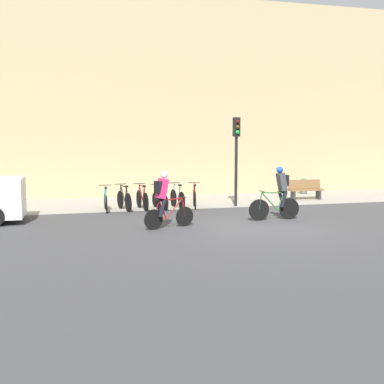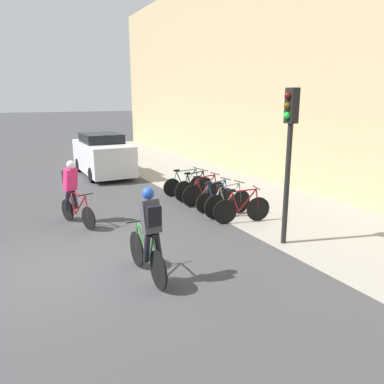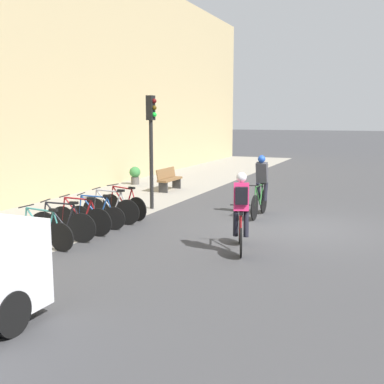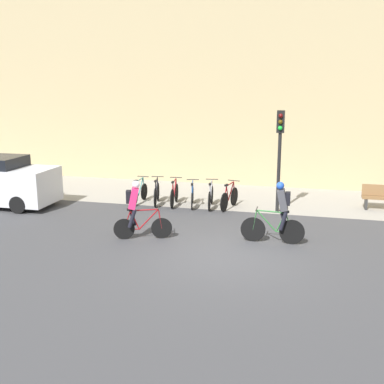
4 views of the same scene
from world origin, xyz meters
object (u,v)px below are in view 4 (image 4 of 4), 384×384
Objects in this scene: parked_bike_3 at (192,196)px; cyclist_pink at (136,208)px; parked_bike_1 at (157,193)px; traffic_light_pole at (280,142)px; parked_bike_2 at (174,194)px; parked_bike_4 at (211,196)px; cyclist_grey at (279,211)px; parked_bike_0 at (139,193)px; parked_bike_5 at (229,198)px.

cyclist_pink is at bearing -99.13° from parked_bike_3.
traffic_light_pole is (4.51, -0.01, 2.06)m from parked_bike_1.
parked_bike_2 reaches higher than parked_bike_4.
cyclist_grey is 1.18× the size of parked_bike_3.
cyclist_grey is at bearing -45.61° from parked_bike_3.
parked_bike_1 and parked_bike_2 have the same top height.
parked_bike_4 is at bearing 71.76° from cyclist_pink.
parked_bike_4 is 3.18m from traffic_light_pole.
cyclist_grey is 4.45m from parked_bike_4.
parked_bike_1 is (0.70, 0.00, 0.02)m from parked_bike_0.
cyclist_grey is 1.11× the size of parked_bike_5.
traffic_light_pole is at bearing 47.35° from cyclist_pink.
parked_bike_4 is (2.09, -0.00, -0.00)m from parked_bike_1.
cyclist_grey reaches higher than cyclist_pink.
parked_bike_4 is at bearing 0.08° from parked_bike_3.
parked_bike_0 is 1.39m from parked_bike_2.
cyclist_pink is 1.04× the size of parked_bike_2.
cyclist_pink reaches higher than parked_bike_3.
traffic_light_pole is at bearing 94.81° from cyclist_grey.
cyclist_pink is 1.05× the size of parked_bike_0.
parked_bike_5 is (2.05, 4.12, -0.54)m from cyclist_pink.
parked_bike_1 reaches higher than parked_bike_4.
parked_bike_5 is (0.69, -0.00, -0.01)m from parked_bike_4.
parked_bike_5 is (2.09, -0.00, -0.01)m from parked_bike_2.
parked_bike_1 is 1.05× the size of parked_bike_3.
parked_bike_4 is (0.69, 0.00, 0.03)m from parked_bike_3.
traffic_light_pole is at bearing -0.24° from parked_bike_4.
parked_bike_0 reaches higher than parked_bike_3.
parked_bike_4 is at bearing 179.76° from traffic_light_pole.
traffic_light_pole reaches higher than parked_bike_1.
cyclist_pink is 0.96× the size of cyclist_grey.
parked_bike_0 is at bearing -179.98° from parked_bike_5.
parked_bike_5 is (3.48, 0.00, 0.01)m from parked_bike_0.
parked_bike_1 is at bearing 0.15° from parked_bike_0.
parked_bike_5 is (-2.02, 3.49, -0.54)m from cyclist_grey.
parked_bike_1 is at bearing 179.97° from parked_bike_2.
traffic_light_pole reaches higher than parked_bike_5.
cyclist_pink is 4.12m from cyclist_grey.
parked_bike_3 is at bearing -0.06° from parked_bike_1.
parked_bike_4 is 0.69m from parked_bike_5.
cyclist_grey is at bearing -35.97° from parked_bike_1.
parked_bike_3 is (0.66, 4.11, -0.57)m from cyclist_pink.
parked_bike_1 is at bearing 179.99° from parked_bike_4.
parked_bike_1 is at bearing 179.94° from parked_bike_3.
parked_bike_4 is (-2.72, 3.49, -0.54)m from cyclist_grey.
parked_bike_2 is at bearing -0.03° from parked_bike_1.
cyclist_grey is 1.08× the size of parked_bike_2.
traffic_light_pole is at bearing -0.33° from parked_bike_5.
parked_bike_5 is at bearing 179.67° from traffic_light_pole.
cyclist_pink reaches higher than parked_bike_2.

